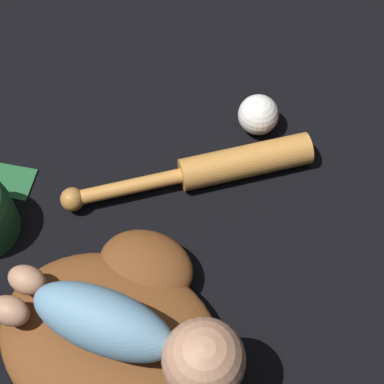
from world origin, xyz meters
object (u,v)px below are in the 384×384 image
(baseball_glove, at_px, (116,328))
(baseball, at_px, (258,115))
(baby_figure, at_px, (138,336))
(baseball_bat, at_px, (218,167))

(baseball_glove, bearing_deg, baseball, 69.68)
(baby_figure, relative_size, baseball, 5.06)
(baseball_bat, height_order, baseball, baseball)
(baby_figure, height_order, baseball_bat, baby_figure)
(baseball, bearing_deg, baseball_bat, -114.64)
(baseball_glove, relative_size, baseball_bat, 0.95)
(baseball_bat, bearing_deg, baseball, 65.36)
(baby_figure, relative_size, baseball_bat, 0.90)
(baseball_glove, height_order, baseball, baseball)
(baseball_bat, bearing_deg, baby_figure, -99.58)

